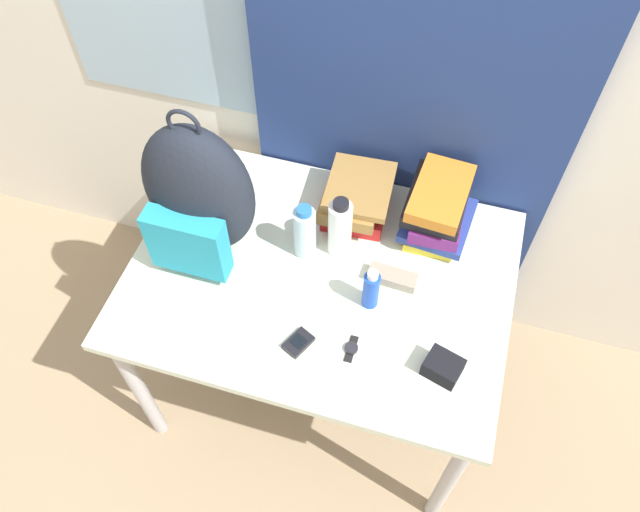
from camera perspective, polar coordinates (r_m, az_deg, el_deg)
ground_plane at (r=2.46m, az=-3.07°, el=-19.85°), size 12.00×12.00×0.00m
wall_back at (r=1.93m, az=4.53°, el=19.08°), size 6.00×0.06×2.50m
curtain_blue at (r=1.87m, az=8.81°, el=17.20°), size 1.00×0.04×2.50m
desk at (r=2.01m, az=-0.00°, el=-3.12°), size 1.18×0.86×0.76m
backpack at (r=1.85m, az=-11.08°, el=5.43°), size 0.34×0.26×0.55m
book_stack_left at (r=2.04m, az=3.31°, el=5.32°), size 0.22×0.27×0.13m
book_stack_center at (r=2.00m, az=10.70°, el=4.29°), size 0.23×0.28×0.20m
water_bottle at (r=1.91m, az=-1.41°, el=2.22°), size 0.07×0.07×0.21m
sports_bottle at (r=1.90m, az=1.84°, el=2.60°), size 0.07×0.07×0.23m
sunscreen_bottle at (r=1.82m, az=4.69°, el=-3.06°), size 0.05×0.05×0.16m
cell_phone at (r=1.80m, az=-1.99°, el=-7.92°), size 0.09×0.10×0.02m
sunglasses_case at (r=1.92m, az=6.64°, el=-1.96°), size 0.15×0.06×0.04m
camera_pouch at (r=1.78m, az=11.18°, el=-9.94°), size 0.12×0.10×0.06m
wristwatch at (r=1.80m, az=2.87°, el=-8.44°), size 0.04×0.09×0.01m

